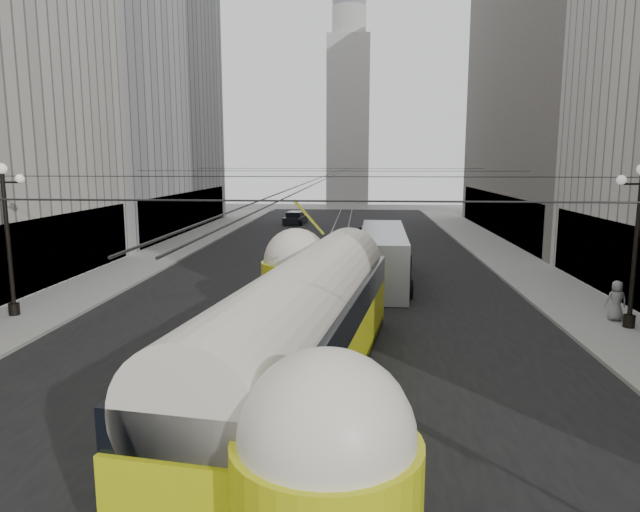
# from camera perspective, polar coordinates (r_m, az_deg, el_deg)

# --- Properties ---
(road) EXTENTS (20.00, 85.00, 0.02)m
(road) POSITION_cam_1_polar(r_m,az_deg,el_deg) (37.60, 0.96, -0.67)
(road) COLOR black
(road) RESTS_ON ground
(sidewalk_left) EXTENTS (4.00, 72.00, 0.15)m
(sidewalk_left) POSITION_cam_1_polar(r_m,az_deg,el_deg) (43.33, -14.82, 0.46)
(sidewalk_left) COLOR gray
(sidewalk_left) RESTS_ON ground
(sidewalk_right) EXTENTS (4.00, 72.00, 0.15)m
(sidewalk_right) POSITION_cam_1_polar(r_m,az_deg,el_deg) (42.17, 17.75, 0.09)
(sidewalk_right) COLOR gray
(sidewalk_right) RESTS_ON ground
(rail_left) EXTENTS (0.12, 85.00, 0.04)m
(rail_left) POSITION_cam_1_polar(r_m,az_deg,el_deg) (37.65, -0.18, -0.65)
(rail_left) COLOR gray
(rail_left) RESTS_ON ground
(rail_right) EXTENTS (0.12, 85.00, 0.04)m
(rail_right) POSITION_cam_1_polar(r_m,az_deg,el_deg) (37.57, 2.10, -0.68)
(rail_right) COLOR gray
(rail_right) RESTS_ON ground
(building_left_far) EXTENTS (12.60, 28.60, 28.60)m
(building_left_far) POSITION_cam_1_polar(r_m,az_deg,el_deg) (57.43, -19.30, 16.63)
(building_left_far) COLOR #999999
(building_left_far) RESTS_ON ground
(building_right_far) EXTENTS (12.60, 32.60, 32.60)m
(building_right_far) POSITION_cam_1_polar(r_m,az_deg,el_deg) (56.29, 24.00, 18.58)
(building_right_far) COLOR #514C47
(building_right_far) RESTS_ON ground
(distant_tower) EXTENTS (6.00, 6.00, 31.36)m
(distant_tower) POSITION_cam_1_polar(r_m,az_deg,el_deg) (84.91, 2.85, 15.07)
(distant_tower) COLOR #B2AFA8
(distant_tower) RESTS_ON ground
(lamppost_left_mid) EXTENTS (1.86, 0.44, 6.37)m
(lamppost_left_mid) POSITION_cam_1_polar(r_m,az_deg,el_deg) (26.97, -28.81, 2.21)
(lamppost_left_mid) COLOR black
(lamppost_left_mid) RESTS_ON sidewalk_left
(lamppost_right_mid) EXTENTS (1.86, 0.44, 6.37)m
(lamppost_right_mid) POSITION_cam_1_polar(r_m,az_deg,el_deg) (24.98, 29.11, 1.70)
(lamppost_right_mid) COLOR black
(lamppost_right_mid) RESTS_ON sidewalk_right
(catenary) EXTENTS (25.00, 72.00, 0.23)m
(catenary) POSITION_cam_1_polar(r_m,az_deg,el_deg) (36.02, 1.09, 8.30)
(catenary) COLOR black
(catenary) RESTS_ON ground
(streetcar) EXTENTS (5.05, 17.94, 3.97)m
(streetcar) POSITION_cam_1_polar(r_m,az_deg,el_deg) (16.07, -1.59, -7.37)
(streetcar) COLOR #C4CC11
(streetcar) RESTS_ON ground
(city_bus) EXTENTS (2.68, 11.37, 2.87)m
(city_bus) POSITION_cam_1_polar(r_m,az_deg,el_deg) (31.43, 6.29, 0.19)
(city_bus) COLOR #AFB3B5
(city_bus) RESTS_ON ground
(sedan_white_far) EXTENTS (2.80, 4.82, 1.43)m
(sedan_white_far) POSITION_cam_1_polar(r_m,az_deg,el_deg) (46.67, 5.24, 2.07)
(sedan_white_far) COLOR silver
(sedan_white_far) RESTS_ON ground
(sedan_dark_far) EXTENTS (2.32, 4.48, 1.35)m
(sedan_dark_far) POSITION_cam_1_polar(r_m,az_deg,el_deg) (60.82, -2.46, 3.77)
(sedan_dark_far) COLOR black
(sedan_dark_far) RESTS_ON ground
(pedestrian_sidewalk_right) EXTENTS (0.83, 0.53, 1.66)m
(pedestrian_sidewalk_right) POSITION_cam_1_polar(r_m,az_deg,el_deg) (26.26, 27.51, -3.98)
(pedestrian_sidewalk_right) COLOR slate
(pedestrian_sidewalk_right) RESTS_ON sidewalk_right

